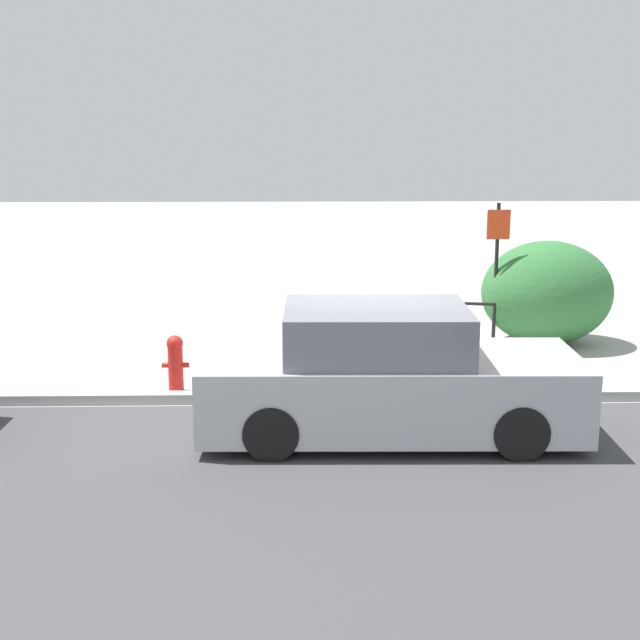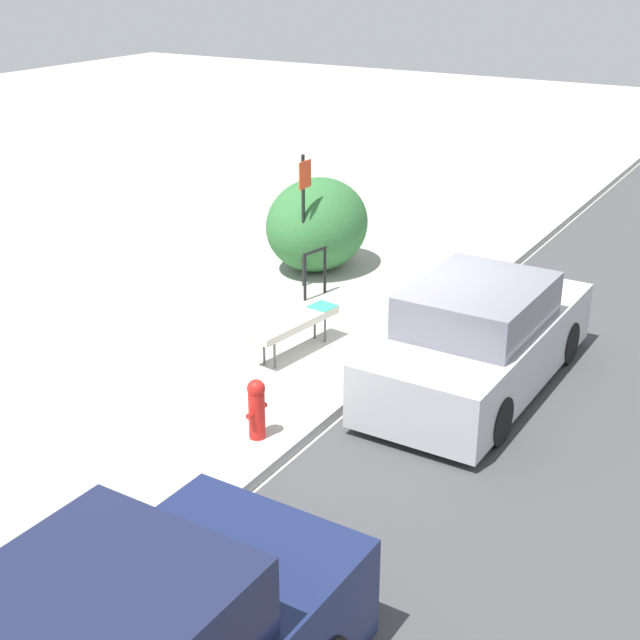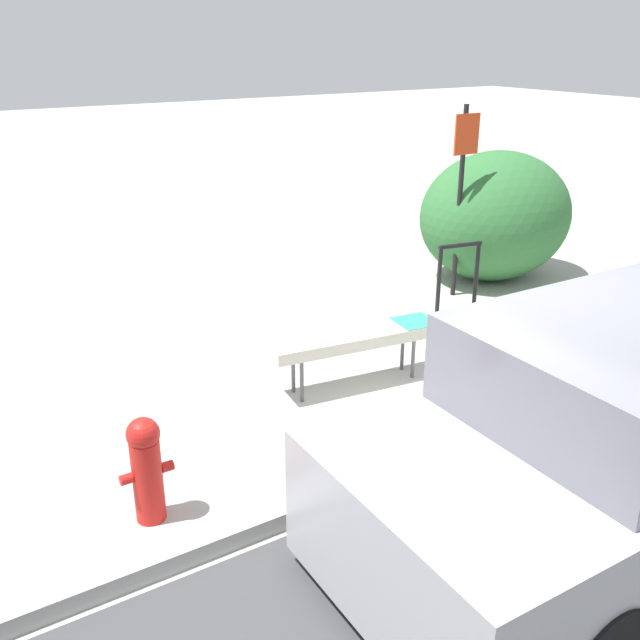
{
  "view_description": "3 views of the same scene",
  "coord_description": "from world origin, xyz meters",
  "px_view_note": "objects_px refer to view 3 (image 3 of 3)",
  "views": [
    {
      "loc": [
        -0.79,
        -10.94,
        3.49
      ],
      "look_at": [
        -0.52,
        0.48,
        0.97
      ],
      "focal_mm": 50.0,
      "sensor_mm": 36.0,
      "label": 1
    },
    {
      "loc": [
        -10.09,
        -4.92,
        5.44
      ],
      "look_at": [
        -0.57,
        0.74,
        0.8
      ],
      "focal_mm": 50.0,
      "sensor_mm": 36.0,
      "label": 2
    },
    {
      "loc": [
        -3.59,
        -3.47,
        3.05
      ],
      "look_at": [
        -0.34,
        1.71,
        0.58
      ],
      "focal_mm": 40.0,
      "sensor_mm": 36.0,
      "label": 3
    }
  ],
  "objects_px": {
    "bike_rack": "(458,270)",
    "fire_hydrant": "(146,466)",
    "sign_post": "(461,185)",
    "bench": "(356,339)"
  },
  "relations": [
    {
      "from": "bike_rack",
      "to": "fire_hydrant",
      "type": "distance_m",
      "value": 4.75
    },
    {
      "from": "bike_rack",
      "to": "sign_post",
      "type": "bearing_deg",
      "value": 50.59
    },
    {
      "from": "bench",
      "to": "sign_post",
      "type": "height_order",
      "value": "sign_post"
    },
    {
      "from": "fire_hydrant",
      "to": "bike_rack",
      "type": "bearing_deg",
      "value": 22.61
    },
    {
      "from": "sign_post",
      "to": "bench",
      "type": "bearing_deg",
      "value": -150.91
    },
    {
      "from": "bike_rack",
      "to": "fire_hydrant",
      "type": "relative_size",
      "value": 1.08
    },
    {
      "from": "sign_post",
      "to": "fire_hydrant",
      "type": "bearing_deg",
      "value": -154.55
    },
    {
      "from": "bench",
      "to": "bike_rack",
      "type": "xyz_separation_m",
      "value": [
        2.09,
        0.93,
        0.04
      ]
    },
    {
      "from": "sign_post",
      "to": "fire_hydrant",
      "type": "height_order",
      "value": "sign_post"
    },
    {
      "from": "bench",
      "to": "sign_post",
      "type": "xyz_separation_m",
      "value": [
        2.44,
        1.36,
        0.92
      ]
    }
  ]
}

